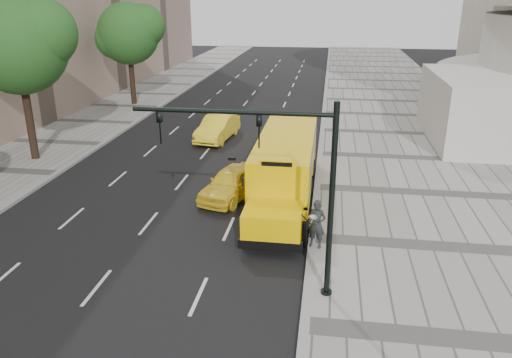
# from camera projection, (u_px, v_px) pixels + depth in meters

# --- Properties ---
(ground) EXTENTS (140.00, 140.00, 0.00)m
(ground) POSITION_uv_depth(u_px,v_px,m) (201.00, 183.00, 25.80)
(ground) COLOR black
(ground) RESTS_ON ground
(sidewalk_museum) EXTENTS (12.00, 140.00, 0.15)m
(sidewalk_museum) POSITION_uv_depth(u_px,v_px,m) (442.00, 195.00, 24.13)
(sidewalk_museum) COLOR gray
(sidewalk_museum) RESTS_ON ground
(sidewalk_far) EXTENTS (6.00, 140.00, 0.15)m
(sidewalk_far) POSITION_uv_depth(u_px,v_px,m) (5.00, 171.00, 27.29)
(sidewalk_far) COLOR gray
(sidewalk_far) RESTS_ON ground
(curb_museum) EXTENTS (0.30, 140.00, 0.15)m
(curb_museum) POSITION_uv_depth(u_px,v_px,m) (317.00, 188.00, 24.96)
(curb_museum) COLOR gray
(curb_museum) RESTS_ON ground
(curb_far) EXTENTS (0.30, 140.00, 0.15)m
(curb_far) POSITION_uv_depth(u_px,v_px,m) (56.00, 174.00, 26.87)
(curb_far) COLOR gray
(curb_far) RESTS_ON ground
(tree_b) EXTENTS (6.06, 5.39, 9.30)m
(tree_b) POSITION_uv_depth(u_px,v_px,m) (19.00, 44.00, 26.96)
(tree_b) COLOR black
(tree_b) RESTS_ON ground
(tree_c) EXTENTS (5.73, 5.09, 8.61)m
(tree_c) POSITION_uv_depth(u_px,v_px,m) (129.00, 33.00, 41.53)
(tree_c) COLOR black
(tree_c) RESTS_ON ground
(school_bus) EXTENTS (2.96, 11.56, 3.19)m
(school_bus) POSITION_uv_depth(u_px,v_px,m) (286.00, 162.00, 23.52)
(school_bus) COLOR #F6C300
(school_bus) RESTS_ON ground
(taxi_near) EXTENTS (3.03, 4.76, 1.51)m
(taxi_near) POSITION_uv_depth(u_px,v_px,m) (232.00, 182.00, 23.79)
(taxi_near) COLOR yellow
(taxi_near) RESTS_ON ground
(taxi_far) EXTENTS (2.29, 5.05, 1.61)m
(taxi_far) POSITION_uv_depth(u_px,v_px,m) (217.00, 128.00, 33.21)
(taxi_far) COLOR yellow
(taxi_far) RESTS_ON ground
(pedestrian) EXTENTS (0.79, 0.62, 1.89)m
(pedestrian) POSITION_uv_depth(u_px,v_px,m) (317.00, 224.00, 18.70)
(pedestrian) COLOR #222527
(pedestrian) RESTS_ON sidewalk_museum
(traffic_signal) EXTENTS (6.18, 0.36, 6.40)m
(traffic_signal) POSITION_uv_depth(u_px,v_px,m) (285.00, 176.00, 14.91)
(traffic_signal) COLOR black
(traffic_signal) RESTS_ON ground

